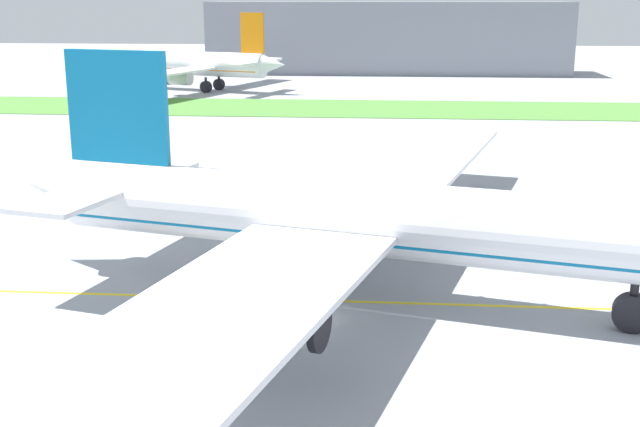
{
  "coord_description": "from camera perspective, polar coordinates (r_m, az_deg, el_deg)",
  "views": [
    {
      "loc": [
        4.43,
        -47.56,
        19.11
      ],
      "look_at": [
        -0.5,
        12.05,
        3.4
      ],
      "focal_mm": 46.33,
      "sensor_mm": 36.0,
      "label": 1
    }
  ],
  "objects": [
    {
      "name": "parked_airliner_far_left",
      "position": [
        176.58,
        -7.98,
        10.15
      ],
      "size": [
        36.02,
        55.24,
        16.13
      ],
      "color": "white",
      "rests_on": "ground"
    },
    {
      "name": "terminal_building",
      "position": [
        218.33,
        4.67,
        12.02
      ],
      "size": [
        91.42,
        20.0,
        18.0
      ],
      "primitive_type": "cube",
      "color": "gray",
      "rests_on": "ground"
    },
    {
      "name": "service_truck_fuel_bowser",
      "position": [
        101.48,
        -13.7,
        4.41
      ],
      "size": [
        6.21,
        4.59,
        3.19
      ],
      "color": "#B21E19",
      "rests_on": "ground"
    },
    {
      "name": "apron_taxi_line",
      "position": [
        53.94,
        -0.29,
        -6.03
      ],
      "size": [
        280.0,
        0.36,
        0.01
      ],
      "primitive_type": "cube",
      "color": "yellow",
      "rests_on": "ground"
    },
    {
      "name": "grass_median_strip",
      "position": [
        147.21,
        2.99,
        7.26
      ],
      "size": [
        320.0,
        24.0,
        0.1
      ],
      "primitive_type": "cube",
      "color": "#4C8438",
      "rests_on": "ground"
    },
    {
      "name": "airliner_foreground",
      "position": [
        53.0,
        2.42,
        -0.38
      ],
      "size": [
        50.32,
        81.83,
        15.65
      ],
      "color": "white",
      "rests_on": "ground"
    },
    {
      "name": "ground_plane",
      "position": [
        51.44,
        -0.55,
        -7.09
      ],
      "size": [
        600.0,
        600.0,
        0.0
      ],
      "primitive_type": "plane",
      "color": "#9399A0",
      "rests_on": "ground"
    }
  ]
}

